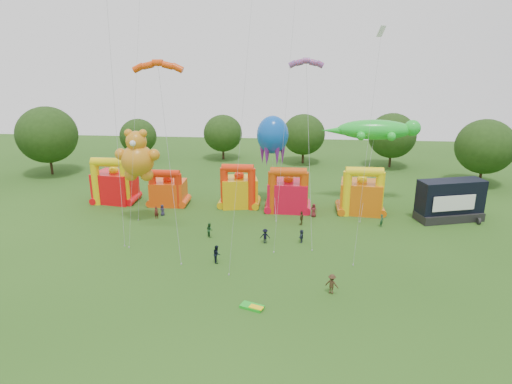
# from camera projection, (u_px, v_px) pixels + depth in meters

# --- Properties ---
(ground) EXTENTS (160.00, 160.00, 0.00)m
(ground) POSITION_uv_depth(u_px,v_px,m) (214.00, 318.00, 38.19)
(ground) COLOR #244A14
(ground) RESTS_ON ground
(tree_ring) EXTENTS (122.13, 124.22, 12.07)m
(tree_ring) POSITION_uv_depth(u_px,v_px,m) (199.00, 246.00, 36.98)
(tree_ring) COLOR #352314
(tree_ring) RESTS_ON ground
(bouncy_castle_0) EXTENTS (6.07, 5.17, 6.95)m
(bouncy_castle_0) POSITION_uv_depth(u_px,v_px,m) (114.00, 185.00, 66.33)
(bouncy_castle_0) COLOR red
(bouncy_castle_0) RESTS_ON ground
(bouncy_castle_1) EXTENTS (4.80, 3.86, 5.48)m
(bouncy_castle_1) POSITION_uv_depth(u_px,v_px,m) (168.00, 191.00, 65.31)
(bouncy_castle_1) COLOR #F0480D
(bouncy_castle_1) RESTS_ON ground
(bouncy_castle_2) EXTENTS (5.60, 4.82, 6.47)m
(bouncy_castle_2) POSITION_uv_depth(u_px,v_px,m) (239.00, 190.00, 64.54)
(bouncy_castle_2) COLOR #DCA70B
(bouncy_castle_2) RESTS_ON ground
(bouncy_castle_3) EXTENTS (5.59, 4.55, 6.50)m
(bouncy_castle_3) POSITION_uv_depth(u_px,v_px,m) (288.00, 194.00, 62.84)
(bouncy_castle_3) COLOR red
(bouncy_castle_3) RESTS_ON ground
(bouncy_castle_4) EXTENTS (5.98, 5.03, 6.77)m
(bouncy_castle_4) POSITION_uv_depth(u_px,v_px,m) (361.00, 195.00, 62.00)
(bouncy_castle_4) COLOR #D85F0B
(bouncy_castle_4) RESTS_ON ground
(stage_trailer) EXTENTS (9.07, 5.44, 5.41)m
(stage_trailer) POSITION_uv_depth(u_px,v_px,m) (450.00, 201.00, 59.43)
(stage_trailer) COLOR black
(stage_trailer) RESTS_ON ground
(teddy_bear_kite) EXTENTS (5.72, 4.06, 12.21)m
(teddy_bear_kite) POSITION_uv_depth(u_px,v_px,m) (138.00, 158.00, 57.04)
(teddy_bear_kite) COLOR orange
(teddy_bear_kite) RESTS_ON ground
(gecko_kite) EXTENTS (13.74, 11.33, 12.16)m
(gecko_kite) POSITION_uv_depth(u_px,v_px,m) (370.00, 161.00, 62.76)
(gecko_kite) COLOR green
(gecko_kite) RESTS_ON ground
(octopus_kite) EXTENTS (4.43, 9.85, 12.80)m
(octopus_kite) POSITION_uv_depth(u_px,v_px,m) (273.00, 154.00, 63.21)
(octopus_kite) COLOR #0B4BB2
(octopus_kite) RESTS_ON ground
(parafoil_kites) EXTENTS (26.26, 13.99, 30.20)m
(parafoil_kites) POSITION_uv_depth(u_px,v_px,m) (182.00, 140.00, 49.87)
(parafoil_kites) COLOR #E2400A
(parafoil_kites) RESTS_ON ground
(diamond_kites) EXTENTS (27.42, 12.24, 33.44)m
(diamond_kites) POSITION_uv_depth(u_px,v_px,m) (247.00, 118.00, 47.29)
(diamond_kites) COLOR #F10B3A
(diamond_kites) RESTS_ON ground
(folded_kite_bundle) EXTENTS (2.23, 1.65, 0.31)m
(folded_kite_bundle) POSITION_uv_depth(u_px,v_px,m) (252.00, 307.00, 39.63)
(folded_kite_bundle) COLOR green
(folded_kite_bundle) RESTS_ON ground
(spectator_0) EXTENTS (0.86, 0.69, 1.53)m
(spectator_0) POSITION_uv_depth(u_px,v_px,m) (162.00, 210.00, 61.40)
(spectator_0) COLOR #2C2843
(spectator_0) RESTS_ON ground
(spectator_1) EXTENTS (0.72, 0.68, 1.66)m
(spectator_1) POSITION_uv_depth(u_px,v_px,m) (156.00, 213.00, 60.27)
(spectator_1) COLOR #4D1A16
(spectator_1) RESTS_ON ground
(spectator_2) EXTENTS (1.00, 1.05, 1.71)m
(spectator_2) POSITION_uv_depth(u_px,v_px,m) (210.00, 230.00, 54.50)
(spectator_2) COLOR #1C4822
(spectator_2) RESTS_ON ground
(spectator_3) EXTENTS (1.15, 0.67, 1.76)m
(spectator_3) POSITION_uv_depth(u_px,v_px,m) (265.00, 236.00, 52.65)
(spectator_3) COLOR black
(spectator_3) RESTS_ON ground
(spectator_4) EXTENTS (0.74, 1.14, 1.81)m
(spectator_4) POSITION_uv_depth(u_px,v_px,m) (302.00, 218.00, 58.12)
(spectator_4) COLOR #3F3519
(spectator_4) RESTS_ON ground
(spectator_5) EXTENTS (0.69, 1.50, 1.56)m
(spectator_5) POSITION_uv_depth(u_px,v_px,m) (301.00, 236.00, 52.93)
(spectator_5) COLOR #212637
(spectator_5) RESTS_ON ground
(spectator_6) EXTENTS (1.04, 0.85, 1.84)m
(spectator_6) POSITION_uv_depth(u_px,v_px,m) (314.00, 210.00, 60.88)
(spectator_6) COLOR maroon
(spectator_6) RESTS_ON ground
(spectator_7) EXTENTS (0.66, 0.70, 1.62)m
(spectator_7) POSITION_uv_depth(u_px,v_px,m) (382.00, 221.00, 57.56)
(spectator_7) COLOR #1B4527
(spectator_7) RESTS_ON ground
(spectator_8) EXTENTS (0.93, 1.08, 1.91)m
(spectator_8) POSITION_uv_depth(u_px,v_px,m) (217.00, 254.00, 47.92)
(spectator_8) COLOR black
(spectator_8) RESTS_ON ground
(spectator_9) EXTENTS (1.42, 1.13, 1.92)m
(spectator_9) POSITION_uv_depth(u_px,v_px,m) (332.00, 284.00, 41.79)
(spectator_9) COLOR #3C2918
(spectator_9) RESTS_ON ground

